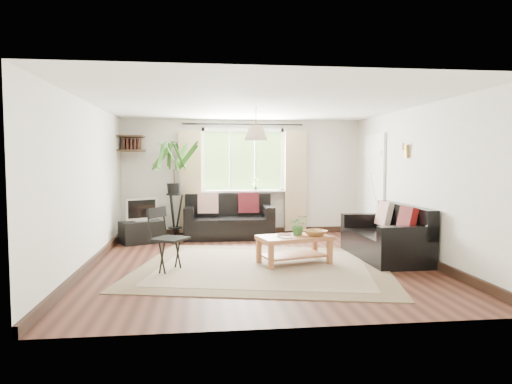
{
  "coord_description": "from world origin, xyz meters",
  "views": [
    {
      "loc": [
        -0.85,
        -6.82,
        1.56
      ],
      "look_at": [
        0.0,
        0.4,
        1.05
      ],
      "focal_mm": 32.0,
      "sensor_mm": 36.0,
      "label": 1
    }
  ],
  "objects": [
    {
      "name": "wall_sconce",
      "position": [
        2.43,
        0.3,
        1.74
      ],
      "size": [
        0.12,
        0.12,
        0.28
      ],
      "primitive_type": null,
      "color": "beige",
      "rests_on": "wall_right"
    },
    {
      "name": "tv",
      "position": [
        -1.99,
        1.88,
        0.64
      ],
      "size": [
        0.62,
        0.45,
        0.45
      ],
      "primitive_type": null,
      "rotation": [
        0.0,
        0.0,
        0.48
      ],
      "color": "#A5A5AA",
      "rests_on": "tv_stand"
    },
    {
      "name": "bowl",
      "position": [
        0.82,
        -0.2,
        0.47
      ],
      "size": [
        0.45,
        0.45,
        0.08
      ],
      "primitive_type": "imported",
      "rotation": [
        0.0,
        0.0,
        0.49
      ],
      "color": "olive",
      "rests_on": "coffee_table"
    },
    {
      "name": "rug",
      "position": [
        0.02,
        -0.33,
        0.01
      ],
      "size": [
        4.14,
        3.76,
        0.02
      ],
      "primitive_type": "cube",
      "rotation": [
        0.0,
        0.0,
        -0.22
      ],
      "color": "#BCAD91",
      "rests_on": "floor"
    },
    {
      "name": "floor",
      "position": [
        0.0,
        0.0,
        0.0
      ],
      "size": [
        5.5,
        5.5,
        0.0
      ],
      "primitive_type": "plane",
      "color": "black",
      "rests_on": "ground"
    },
    {
      "name": "wall_front",
      "position": [
        0.0,
        -2.75,
        1.2
      ],
      "size": [
        5.0,
        0.02,
        2.4
      ],
      "primitive_type": "cube",
      "color": "beige",
      "rests_on": "floor"
    },
    {
      "name": "window",
      "position": [
        0.0,
        2.71,
        1.55
      ],
      "size": [
        2.5,
        0.16,
        2.16
      ],
      "primitive_type": null,
      "color": "white",
      "rests_on": "wall_back"
    },
    {
      "name": "wall_left",
      "position": [
        -2.5,
        0.0,
        1.2
      ],
      "size": [
        0.02,
        5.5,
        2.4
      ],
      "primitive_type": "cube",
      "color": "beige",
      "rests_on": "floor"
    },
    {
      "name": "sofa_back",
      "position": [
        -0.33,
        2.25,
        0.41
      ],
      "size": [
        1.77,
        0.9,
        0.83
      ],
      "primitive_type": null,
      "rotation": [
        0.0,
        0.0,
        -0.01
      ],
      "color": "black",
      "rests_on": "floor"
    },
    {
      "name": "ceiling",
      "position": [
        0.0,
        0.0,
        2.4
      ],
      "size": [
        5.5,
        5.5,
        0.0
      ],
      "primitive_type": "plane",
      "rotation": [
        3.14,
        0.0,
        0.0
      ],
      "color": "white",
      "rests_on": "floor"
    },
    {
      "name": "coffee_table",
      "position": [
        0.5,
        -0.19,
        0.21
      ],
      "size": [
        1.16,
        0.81,
        0.43
      ],
      "primitive_type": null,
      "rotation": [
        0.0,
        0.0,
        0.25
      ],
      "color": "#975531",
      "rests_on": "floor"
    },
    {
      "name": "book_a",
      "position": [
        0.27,
        -0.34,
        0.44
      ],
      "size": [
        0.22,
        0.25,
        0.02
      ],
      "primitive_type": "imported",
      "rotation": [
        0.0,
        0.0,
        0.32
      ],
      "color": "white",
      "rests_on": "coffee_table"
    },
    {
      "name": "tv_stand",
      "position": [
        -1.99,
        1.88,
        0.21
      ],
      "size": [
        0.88,
        0.74,
        0.42
      ],
      "primitive_type": "cube",
      "rotation": [
        0.0,
        0.0,
        0.48
      ],
      "color": "black",
      "rests_on": "floor"
    },
    {
      "name": "book_b",
      "position": [
        0.27,
        -0.13,
        0.44
      ],
      "size": [
        0.24,
        0.29,
        0.02
      ],
      "primitive_type": "imported",
      "rotation": [
        0.0,
        0.0,
        -0.28
      ],
      "color": "#4E271F",
      "rests_on": "coffee_table"
    },
    {
      "name": "palm_stand",
      "position": [
        -1.4,
        2.31,
        0.97
      ],
      "size": [
        0.83,
        0.83,
        1.94
      ],
      "primitive_type": null,
      "rotation": [
        0.0,
        0.0,
        0.1
      ],
      "color": "black",
      "rests_on": "floor"
    },
    {
      "name": "table_plant",
      "position": [
        0.58,
        -0.12,
        0.58
      ],
      "size": [
        0.3,
        0.26,
        0.31
      ],
      "primitive_type": "imported",
      "rotation": [
        0.0,
        0.0,
        -0.08
      ],
      "color": "#306528",
      "rests_on": "coffee_table"
    },
    {
      "name": "corner_shelf",
      "position": [
        -2.25,
        2.5,
        1.89
      ],
      "size": [
        0.5,
        0.5,
        0.34
      ],
      "primitive_type": null,
      "color": "black",
      "rests_on": "wall_back"
    },
    {
      "name": "wall_back",
      "position": [
        0.0,
        2.75,
        1.2
      ],
      "size": [
        5.0,
        0.02,
        2.4
      ],
      "primitive_type": "cube",
      "color": "beige",
      "rests_on": "floor"
    },
    {
      "name": "wall_right",
      "position": [
        2.5,
        0.0,
        1.2
      ],
      "size": [
        0.02,
        5.5,
        2.4
      ],
      "primitive_type": "cube",
      "color": "beige",
      "rests_on": "floor"
    },
    {
      "name": "sofa_right",
      "position": [
        2.01,
        0.04,
        0.4
      ],
      "size": [
        1.74,
        0.91,
        0.81
      ],
      "primitive_type": null,
      "rotation": [
        0.0,
        0.0,
        -1.54
      ],
      "color": "black",
      "rests_on": "floor"
    },
    {
      "name": "sill_plant",
      "position": [
        0.25,
        2.63,
        1.06
      ],
      "size": [
        0.14,
        0.1,
        0.27
      ],
      "primitive_type": "imported",
      "color": "#2D6023",
      "rests_on": "window"
    },
    {
      "name": "folding_chair",
      "position": [
        -1.31,
        -0.44,
        0.45
      ],
      "size": [
        0.64,
        0.64,
        0.9
      ],
      "primitive_type": null,
      "rotation": [
        0.0,
        0.0,
        1.03
      ],
      "color": "black",
      "rests_on": "floor"
    },
    {
      "name": "pendant_lamp",
      "position": [
        0.0,
        0.4,
        2.05
      ],
      "size": [
        0.36,
        0.36,
        0.54
      ],
      "primitive_type": null,
      "color": "beige",
      "rests_on": "ceiling"
    },
    {
      "name": "door",
      "position": [
        2.47,
        1.7,
        1.0
      ],
      "size": [
        0.06,
        0.96,
        2.06
      ],
      "primitive_type": "cube",
      "color": "silver",
      "rests_on": "wall_right"
    }
  ]
}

